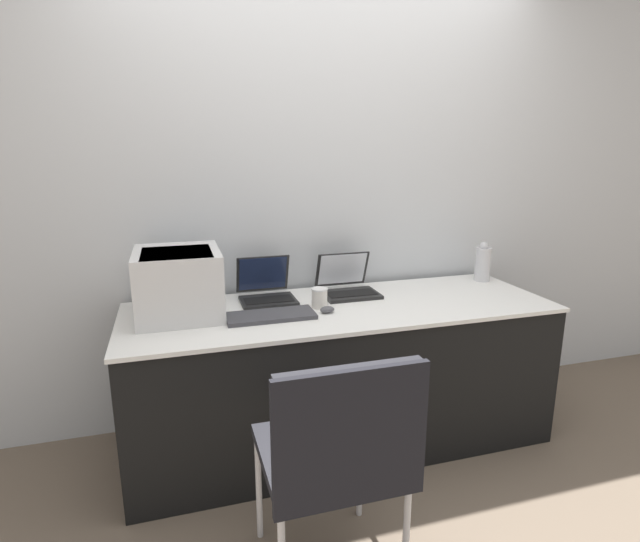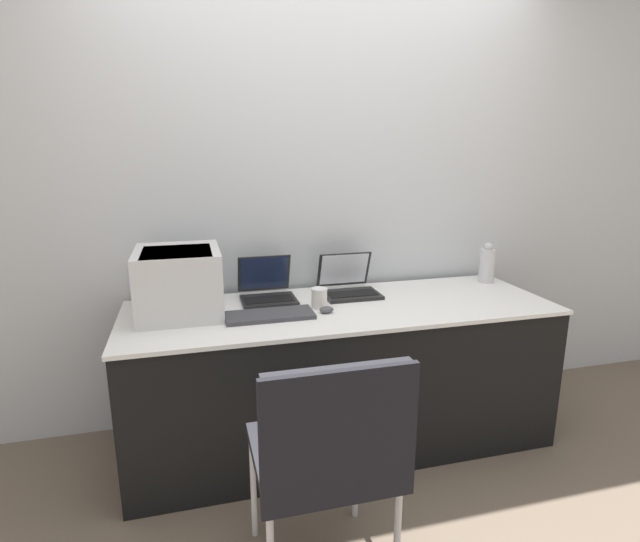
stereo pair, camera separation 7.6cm
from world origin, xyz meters
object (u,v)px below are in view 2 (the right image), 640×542
printer (179,279)px  external_keyboard (270,315)px  laptop_left (267,290)px  metal_pitcher (487,264)px  coffee_cup (319,298)px  chair (329,447)px  mouse (326,310)px  laptop_right (349,285)px

printer → external_keyboard: (0.40, -0.16, -0.16)m
laptop_left → metal_pitcher: bearing=0.5°
coffee_cup → chair: (-0.21, -0.91, -0.22)m
coffee_cup → chair: 0.96m
coffee_cup → mouse: 0.10m
external_keyboard → mouse: mouse is taller
external_keyboard → chair: 0.85m
laptop_right → mouse: size_ratio=4.20×
laptop_left → metal_pitcher: size_ratio=1.25×
printer → coffee_cup: (0.67, -0.08, -0.12)m
printer → laptop_right: (0.89, 0.11, -0.12)m
external_keyboard → laptop_right: bearing=29.5°
laptop_right → printer: bearing=-173.0°
printer → chair: 1.15m
printer → laptop_right: 0.90m
mouse → metal_pitcher: 1.12m
laptop_left → laptop_right: bearing=-1.8°
laptop_left → coffee_cup: 0.31m
coffee_cup → mouse: coffee_cup is taller
metal_pitcher → chair: (-1.29, -1.13, -0.28)m
printer → mouse: size_ratio=6.06×
laptop_left → mouse: size_ratio=4.19×
laptop_left → external_keyboard: laptop_left is taller
laptop_right → laptop_left: bearing=178.2°
laptop_left → chair: (0.02, -1.12, -0.22)m
laptop_right → chair: (-0.42, -1.10, -0.22)m
laptop_right → chair: size_ratio=0.33×
printer → metal_pitcher: (1.75, 0.13, -0.06)m
chair → mouse: bearing=75.0°
external_keyboard → metal_pitcher: 1.38m
coffee_cup → metal_pitcher: metal_pitcher is taller
external_keyboard → laptop_left: bearing=83.2°
laptop_right → mouse: (-0.20, -0.28, -0.03)m
metal_pitcher → laptop_right: bearing=-178.4°
printer → mouse: 0.72m
coffee_cup → laptop_left: bearing=138.6°
coffee_cup → mouse: bearing=-83.1°
coffee_cup → metal_pitcher: 1.10m
laptop_right → metal_pitcher: (0.86, 0.02, 0.06)m
external_keyboard → coffee_cup: size_ratio=4.19×
printer → metal_pitcher: printer is taller
laptop_left → external_keyboard: size_ratio=0.71×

